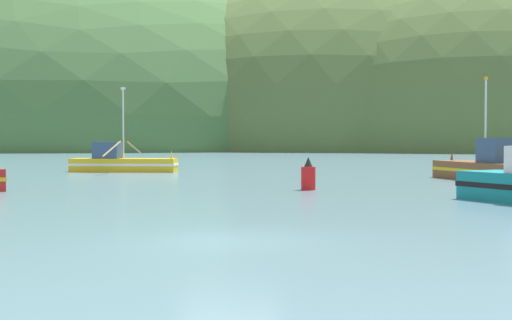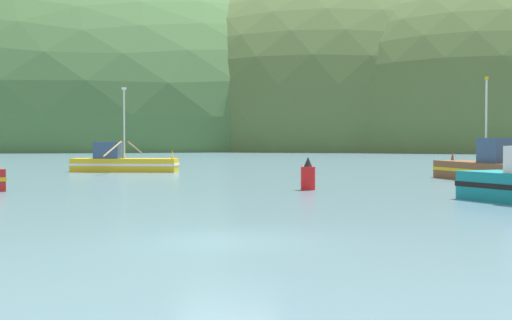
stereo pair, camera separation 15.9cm
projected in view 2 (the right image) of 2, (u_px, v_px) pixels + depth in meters
name	position (u px, v px, depth m)	size (l,w,h in m)	color
ground_plane	(227.00, 241.00, 17.66)	(600.00, 600.00, 0.00)	slate
hill_mid_left	(502.00, 150.00, 161.40)	(121.14, 96.91, 81.98)	#516B38
hill_far_right	(61.00, 147.00, 203.10)	(206.47, 165.17, 102.98)	#47703D
hill_far_center	(364.00, 148.00, 180.03)	(140.98, 112.79, 89.84)	#516B38
fishing_boat_yellow	(122.00, 162.00, 54.34)	(8.31, 11.26, 6.59)	gold
fishing_boat_brown	(489.00, 168.00, 42.30)	(5.06, 9.37, 6.39)	brown
channel_buoy	(308.00, 176.00, 35.21)	(0.73, 0.73, 1.67)	red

